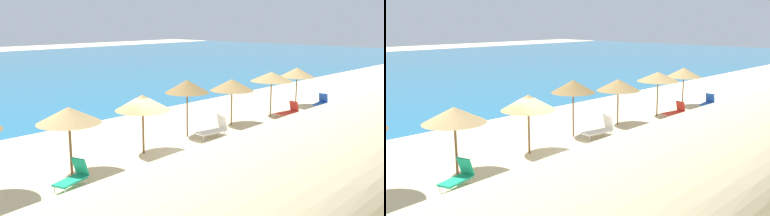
# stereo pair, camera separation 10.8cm
# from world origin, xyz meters

# --- Properties ---
(ground_plane) EXTENTS (160.00, 160.00, 0.00)m
(ground_plane) POSITION_xyz_m (0.00, 0.00, 0.00)
(ground_plane) COLOR beige
(dune_ridge) EXTENTS (49.47, 6.74, 3.05)m
(dune_ridge) POSITION_xyz_m (-0.57, -8.18, 1.52)
(dune_ridge) COLOR #C9B586
(dune_ridge) RESTS_ON ground_plane
(beach_umbrella_2) EXTENTS (2.40, 2.40, 2.63)m
(beach_umbrella_2) POSITION_xyz_m (-4.23, 0.37, 2.32)
(beach_umbrella_2) COLOR brown
(beach_umbrella_2) RESTS_ON ground_plane
(beach_umbrella_3) EXTENTS (2.40, 2.40, 2.64)m
(beach_umbrella_3) POSITION_xyz_m (-0.61, 0.40, 2.29)
(beach_umbrella_3) COLOR brown
(beach_umbrella_3) RESTS_ON ground_plane
(beach_umbrella_4) EXTENTS (2.20, 2.20, 2.89)m
(beach_umbrella_4) POSITION_xyz_m (2.75, 0.95, 2.57)
(beach_umbrella_4) COLOR brown
(beach_umbrella_4) RESTS_ON ground_plane
(beach_umbrella_5) EXTENTS (2.41, 2.41, 2.59)m
(beach_umbrella_5) POSITION_xyz_m (6.26, 0.88, 2.27)
(beach_umbrella_5) COLOR brown
(beach_umbrella_5) RESTS_ON ground_plane
(beach_umbrella_6) EXTENTS (2.54, 2.54, 2.71)m
(beach_umbrella_6) POSITION_xyz_m (9.73, 0.57, 2.43)
(beach_umbrella_6) COLOR brown
(beach_umbrella_6) RESTS_ON ground_plane
(beach_umbrella_7) EXTENTS (2.32, 2.32, 2.64)m
(beach_umbrella_7) POSITION_xyz_m (13.46, 0.97, 2.32)
(beach_umbrella_7) COLOR brown
(beach_umbrella_7) RESTS_ON ground_plane
(lounge_chair_0) EXTENTS (1.56, 0.84, 0.92)m
(lounge_chair_0) POSITION_xyz_m (10.26, -0.40, 0.36)
(lounge_chair_0) COLOR red
(lounge_chair_0) RESTS_ON ground_plane
(lounge_chair_1) EXTENTS (1.43, 0.94, 1.01)m
(lounge_chair_1) POSITION_xyz_m (-4.92, -0.86, 0.42)
(lounge_chair_1) COLOR #199972
(lounge_chair_1) RESTS_ON ground_plane
(lounge_chair_2) EXTENTS (1.47, 0.77, 0.91)m
(lounge_chair_2) POSITION_xyz_m (14.26, -0.47, 0.37)
(lounge_chair_2) COLOR blue
(lounge_chair_2) RESTS_ON ground_plane
(lounge_chair_3) EXTENTS (1.74, 0.90, 1.11)m
(lounge_chair_3) POSITION_xyz_m (3.57, -0.13, 0.43)
(lounge_chair_3) COLOR white
(lounge_chair_3) RESTS_ON ground_plane
(beach_ball) EXTENTS (0.29, 0.29, 0.29)m
(beach_ball) POSITION_xyz_m (10.85, -0.79, 0.14)
(beach_ball) COLOR blue
(beach_ball) RESTS_ON ground_plane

